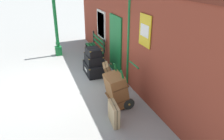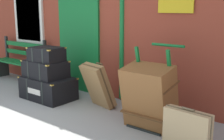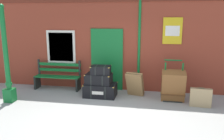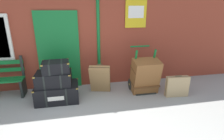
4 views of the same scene
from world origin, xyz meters
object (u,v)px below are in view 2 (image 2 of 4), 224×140
object	(u,v)px
large_brown_trunk	(149,97)
suitcase_cream	(98,86)
steamer_trunk_base	(48,88)
suitcase_charcoal	(187,132)
steamer_trunk_top	(46,54)
steamer_trunk_middle	(46,69)
platform_bench	(20,62)
porters_trolley	(155,107)

from	to	relation	value
large_brown_trunk	suitcase_cream	xyz separation A→B (m)	(-1.16, 0.22, -0.08)
steamer_trunk_base	suitcase_charcoal	world-z (taller)	suitcase_charcoal
steamer_trunk_top	suitcase_cream	size ratio (longest dim) A/B	0.81
steamer_trunk_middle	suitcase_cream	world-z (taller)	suitcase_cream
platform_bench	porters_trolley	size ratio (longest dim) A/B	1.36
porters_trolley	platform_bench	bearing A→B (deg)	174.73
steamer_trunk_base	platform_bench	bearing A→B (deg)	162.16
steamer_trunk_top	suitcase_cream	world-z (taller)	steamer_trunk_top
steamer_trunk_base	steamer_trunk_top	world-z (taller)	steamer_trunk_top
porters_trolley	suitcase_charcoal	bearing A→B (deg)	-35.90
steamer_trunk_top	suitcase_charcoal	size ratio (longest dim) A/B	1.07
steamer_trunk_base	suitcase_cream	size ratio (longest dim) A/B	1.29
steamer_trunk_base	suitcase_charcoal	size ratio (longest dim) A/B	1.71
porters_trolley	large_brown_trunk	xyz separation A→B (m)	(-0.00, -0.18, 0.20)
steamer_trunk_middle	large_brown_trunk	bearing A→B (deg)	-0.09
suitcase_cream	steamer_trunk_top	bearing A→B (deg)	-167.30
platform_bench	steamer_trunk_middle	xyz separation A→B (m)	(1.60, -0.53, 0.14)
large_brown_trunk	suitcase_charcoal	xyz separation A→B (m)	(0.74, -0.36, -0.21)
steamer_trunk_top	suitcase_cream	xyz separation A→B (m)	(1.05, 0.24, -0.48)
steamer_trunk_base	suitcase_charcoal	xyz separation A→B (m)	(2.98, -0.36, 0.06)
platform_bench	large_brown_trunk	size ratio (longest dim) A/B	1.69
large_brown_trunk	suitcase_charcoal	world-z (taller)	large_brown_trunk
platform_bench	large_brown_trunk	distance (m)	3.93
steamer_trunk_top	suitcase_charcoal	distance (m)	3.03
platform_bench	steamer_trunk_top	size ratio (longest dim) A/B	2.52
platform_bench	suitcase_charcoal	size ratio (longest dim) A/B	2.70
steamer_trunk_top	large_brown_trunk	bearing A→B (deg)	0.49
platform_bench	steamer_trunk_middle	world-z (taller)	platform_bench
porters_trolley	large_brown_trunk	distance (m)	0.27
steamer_trunk_middle	steamer_trunk_top	world-z (taller)	steamer_trunk_top
steamer_trunk_middle	suitcase_charcoal	distance (m)	3.06
steamer_trunk_middle	large_brown_trunk	distance (m)	2.29
porters_trolley	suitcase_cream	bearing A→B (deg)	178.06
suitcase_charcoal	steamer_trunk_top	bearing A→B (deg)	173.49
steamer_trunk_base	steamer_trunk_middle	xyz separation A→B (m)	(-0.05, -0.00, 0.37)
platform_bench	steamer_trunk_base	bearing A→B (deg)	-17.84
steamer_trunk_middle	suitcase_charcoal	xyz separation A→B (m)	(3.03, -0.36, -0.31)
steamer_trunk_base	large_brown_trunk	xyz separation A→B (m)	(2.24, -0.01, 0.26)
large_brown_trunk	suitcase_cream	world-z (taller)	large_brown_trunk
suitcase_charcoal	steamer_trunk_base	bearing A→B (deg)	173.06
suitcase_charcoal	large_brown_trunk	bearing A→B (deg)	154.28
platform_bench	steamer_trunk_middle	distance (m)	1.69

